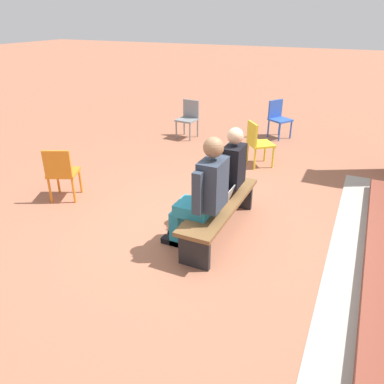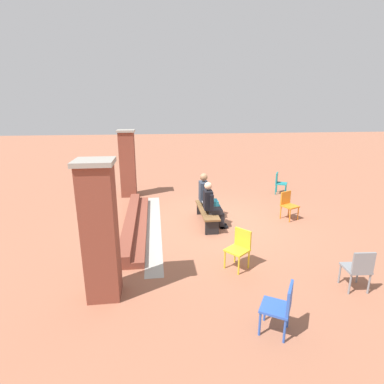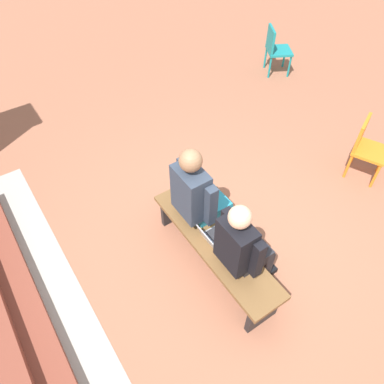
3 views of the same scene
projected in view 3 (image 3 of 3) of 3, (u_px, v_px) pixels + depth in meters
name	position (u px, v px, depth m)	size (l,w,h in m)	color
ground_plane	(226.00, 253.00, 4.34)	(60.00, 60.00, 0.00)	#9E6047
concrete_strip	(85.00, 341.00, 3.65)	(5.57, 0.40, 0.01)	#A8A399
brick_steps	(25.00, 371.00, 3.36)	(4.77, 0.60, 0.30)	brown
bench	(215.00, 246.00, 3.98)	(1.80, 0.44, 0.45)	brown
person_student	(243.00, 246.00, 3.55)	(0.54, 0.68, 1.34)	#232328
person_adult	(200.00, 196.00, 3.94)	(0.59, 0.75, 1.43)	teal
laptop	(215.00, 239.00, 3.87)	(0.32, 0.29, 0.21)	#9EA0A5
plastic_chair_foreground	(276.00, 48.00, 6.69)	(0.57, 0.57, 0.84)	teal
plastic_chair_near_bench_right	(366.00, 145.00, 4.89)	(0.56, 0.56, 0.84)	orange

